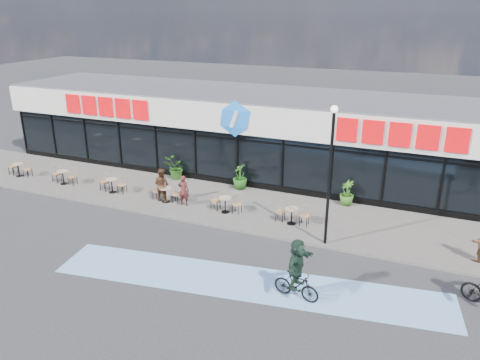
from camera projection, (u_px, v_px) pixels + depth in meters
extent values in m
plane|color=#28282B|center=(171.00, 243.00, 19.20)|extent=(120.00, 120.00, 0.00)
cube|color=#5D5853|center=(218.00, 203.00, 23.07)|extent=(44.00, 5.00, 0.10)
cube|color=#6C99CC|center=(247.00, 283.00, 16.45)|extent=(14.17, 4.13, 0.01)
cube|color=black|center=(257.00, 146.00, 27.32)|extent=(30.00, 6.00, 3.00)
cube|color=beige|center=(257.00, 108.00, 26.41)|extent=(30.60, 6.30, 1.50)
cube|color=#47474C|center=(258.00, 94.00, 26.27)|extent=(30.60, 6.30, 0.10)
cube|color=#0D2299|center=(237.00, 132.00, 24.16)|extent=(30.60, 0.08, 0.18)
cube|color=black|center=(237.00, 139.00, 24.31)|extent=(30.00, 0.06, 0.08)
cube|color=black|center=(237.00, 183.00, 25.17)|extent=(30.00, 0.10, 0.40)
cube|color=red|center=(106.00, 107.00, 26.58)|extent=(5.63, 0.18, 1.10)
cube|color=red|center=(400.00, 134.00, 20.76)|extent=(5.63, 0.18, 1.10)
ellipsoid|color=blue|center=(235.00, 119.00, 23.67)|extent=(1.90, 0.24, 1.90)
cylinder|color=black|center=(24.00, 133.00, 30.16)|extent=(0.10, 0.10, 3.00)
cylinder|color=black|center=(54.00, 137.00, 29.25)|extent=(0.10, 0.10, 3.00)
cylinder|color=black|center=(86.00, 141.00, 28.34)|extent=(0.10, 0.10, 3.00)
cylinder|color=black|center=(120.00, 145.00, 27.43)|extent=(0.10, 0.10, 3.00)
cylinder|color=black|center=(156.00, 150.00, 26.52)|extent=(0.10, 0.10, 3.00)
cylinder|color=black|center=(195.00, 155.00, 25.61)|extent=(0.10, 0.10, 3.00)
cylinder|color=black|center=(237.00, 161.00, 24.71)|extent=(0.10, 0.10, 3.00)
cylinder|color=black|center=(282.00, 166.00, 23.80)|extent=(0.10, 0.10, 3.00)
cylinder|color=black|center=(331.00, 173.00, 22.89)|extent=(0.10, 0.10, 3.00)
cylinder|color=black|center=(384.00, 180.00, 21.98)|extent=(0.10, 0.10, 3.00)
cylinder|color=black|center=(441.00, 187.00, 21.07)|extent=(0.10, 0.10, 3.00)
cylinder|color=black|center=(329.00, 181.00, 18.08)|extent=(0.12, 0.12, 5.41)
sphere|color=#FFF2CC|center=(334.00, 109.00, 17.10)|extent=(0.28, 0.28, 0.28)
cylinder|color=tan|center=(18.00, 164.00, 26.31)|extent=(0.60, 0.60, 0.04)
cylinder|color=black|center=(19.00, 170.00, 26.43)|extent=(0.06, 0.06, 0.70)
cylinder|color=black|center=(20.00, 176.00, 26.56)|extent=(0.40, 0.40, 0.02)
cylinder|color=tan|center=(62.00, 171.00, 25.14)|extent=(0.60, 0.60, 0.04)
cylinder|color=black|center=(63.00, 177.00, 25.26)|extent=(0.06, 0.06, 0.70)
cylinder|color=black|center=(64.00, 184.00, 25.39)|extent=(0.40, 0.40, 0.02)
cylinder|color=tan|center=(111.00, 179.00, 23.97)|extent=(0.60, 0.60, 0.04)
cylinder|color=black|center=(112.00, 186.00, 24.09)|extent=(0.06, 0.06, 0.70)
cylinder|color=black|center=(113.00, 192.00, 24.22)|extent=(0.40, 0.40, 0.02)
cylinder|color=tan|center=(165.00, 188.00, 22.80)|extent=(0.60, 0.60, 0.04)
cylinder|color=black|center=(166.00, 195.00, 22.92)|extent=(0.06, 0.06, 0.70)
cylinder|color=black|center=(166.00, 202.00, 23.05)|extent=(0.40, 0.40, 0.02)
cylinder|color=tan|center=(225.00, 198.00, 21.63)|extent=(0.60, 0.60, 0.04)
cylinder|color=black|center=(225.00, 205.00, 21.75)|extent=(0.06, 0.06, 0.70)
cylinder|color=black|center=(225.00, 212.00, 21.88)|extent=(0.40, 0.40, 0.02)
cylinder|color=tan|center=(292.00, 209.00, 20.46)|extent=(0.60, 0.60, 0.04)
cylinder|color=black|center=(292.00, 216.00, 20.58)|extent=(0.06, 0.06, 0.70)
cylinder|color=black|center=(291.00, 223.00, 20.71)|extent=(0.40, 0.40, 0.02)
imported|color=#1F4814|center=(175.00, 168.00, 25.91)|extent=(1.46, 1.48, 1.25)
imported|color=#1C4814|center=(240.00, 176.00, 24.50)|extent=(0.98, 0.98, 1.37)
imported|color=#2D5819|center=(347.00, 193.00, 22.50)|extent=(0.98, 0.98, 1.25)
imported|color=#461C19|center=(184.00, 190.00, 22.42)|extent=(0.59, 0.42, 1.51)
imported|color=#462919|center=(162.00, 185.00, 22.92)|extent=(0.90, 0.75, 1.68)
imported|color=black|center=(296.00, 286.00, 15.42)|extent=(1.66, 0.70, 0.97)
imported|color=#1A2F23|center=(297.00, 264.00, 15.14)|extent=(0.75, 1.66, 1.72)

